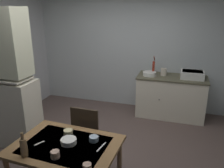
% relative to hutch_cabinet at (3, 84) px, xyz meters
% --- Properties ---
extents(ground_plane, '(5.33, 5.33, 0.00)m').
position_rel_hutch_cabinet_xyz_m(ground_plane, '(1.62, 0.10, -1.03)').
color(ground_plane, brown).
extents(wall_back, '(4.43, 0.10, 2.67)m').
position_rel_hutch_cabinet_xyz_m(wall_back, '(1.62, 2.17, 0.30)').
color(wall_back, silver).
rests_on(wall_back, ground).
extents(hutch_cabinet, '(1.04, 0.46, 2.20)m').
position_rel_hutch_cabinet_xyz_m(hutch_cabinet, '(0.00, 0.00, 0.00)').
color(hutch_cabinet, beige).
rests_on(hutch_cabinet, ground).
extents(counter_cabinet, '(1.38, 0.64, 0.86)m').
position_rel_hutch_cabinet_xyz_m(counter_cabinet, '(2.54, 1.80, -0.60)').
color(counter_cabinet, beige).
rests_on(counter_cabinet, ground).
extents(sink_basin, '(0.44, 0.34, 0.15)m').
position_rel_hutch_cabinet_xyz_m(sink_basin, '(2.91, 1.80, -0.09)').
color(sink_basin, silver).
rests_on(sink_basin, counter_cabinet).
extents(hand_pump, '(0.05, 0.27, 0.39)m').
position_rel_hutch_cabinet_xyz_m(hand_pump, '(2.15, 1.84, 0.00)').
color(hand_pump, maroon).
rests_on(hand_pump, counter_cabinet).
extents(mixing_bowl_counter, '(0.27, 0.27, 0.08)m').
position_rel_hutch_cabinet_xyz_m(mixing_bowl_counter, '(2.08, 1.75, -0.13)').
color(mixing_bowl_counter, white).
rests_on(mixing_bowl_counter, counter_cabinet).
extents(stoneware_crock, '(0.12, 0.12, 0.15)m').
position_rel_hutch_cabinet_xyz_m(stoneware_crock, '(2.36, 1.85, -0.09)').
color(stoneware_crock, beige).
rests_on(stoneware_crock, counter_cabinet).
extents(dining_table, '(1.17, 0.87, 0.77)m').
position_rel_hutch_cabinet_xyz_m(dining_table, '(1.55, -0.88, -0.36)').
color(dining_table, olive).
rests_on(dining_table, ground).
extents(chair_far_side, '(0.41, 0.41, 0.96)m').
position_rel_hutch_cabinet_xyz_m(chair_far_side, '(1.55, -0.24, -0.52)').
color(chair_far_side, '#35281D').
rests_on(chair_far_side, ground).
extents(serving_bowl_wide, '(0.17, 0.17, 0.05)m').
position_rel_hutch_cabinet_xyz_m(serving_bowl_wide, '(1.58, -0.84, -0.23)').
color(serving_bowl_wide, white).
rests_on(serving_bowl_wide, dining_table).
extents(soup_bowl_small, '(0.10, 0.10, 0.05)m').
position_rel_hutch_cabinet_xyz_m(soup_bowl_small, '(1.82, -0.71, -0.23)').
color(soup_bowl_small, '#9EB2C6').
rests_on(soup_bowl_small, dining_table).
extents(sauce_dish, '(0.11, 0.11, 0.04)m').
position_rel_hutch_cabinet_xyz_m(sauce_dish, '(1.47, -0.65, -0.24)').
color(sauce_dish, beige).
rests_on(sauce_dish, dining_table).
extents(mug_dark, '(0.08, 0.08, 0.07)m').
position_rel_hutch_cabinet_xyz_m(mug_dark, '(1.94, -1.19, -0.22)').
color(mug_dark, tan).
rests_on(mug_dark, dining_table).
extents(mug_tall, '(0.09, 0.09, 0.07)m').
position_rel_hutch_cabinet_xyz_m(mug_tall, '(1.57, -1.10, -0.22)').
color(mug_tall, tan).
rests_on(mug_tall, dining_table).
extents(glass_bottle, '(0.07, 0.07, 0.26)m').
position_rel_hutch_cabinet_xyz_m(glass_bottle, '(1.26, -1.17, -0.16)').
color(glass_bottle, olive).
rests_on(glass_bottle, dining_table).
extents(table_knife, '(0.05, 0.19, 0.00)m').
position_rel_hutch_cabinet_xyz_m(table_knife, '(1.94, -0.80, -0.26)').
color(table_knife, silver).
rests_on(table_knife, dining_table).
extents(teaspoon_near_bowl, '(0.07, 0.12, 0.00)m').
position_rel_hutch_cabinet_xyz_m(teaspoon_near_bowl, '(1.27, -0.94, -0.26)').
color(teaspoon_near_bowl, beige).
rests_on(teaspoon_near_bowl, dining_table).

